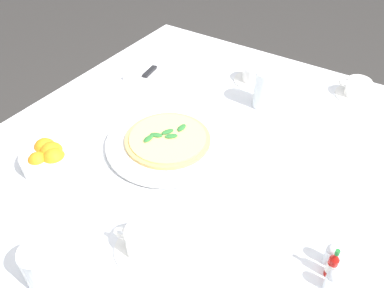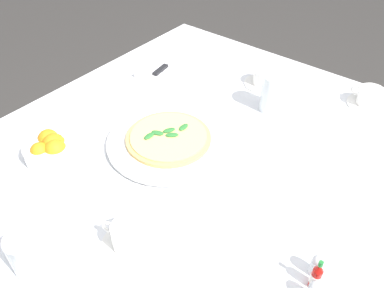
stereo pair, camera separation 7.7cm
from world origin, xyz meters
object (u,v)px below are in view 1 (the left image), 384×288
Objects in this scene: pizza at (168,139)px; pizza_plate at (168,143)px; coffee_cup_center_back at (143,241)px; dinner_knife at (157,65)px; water_glass_right_edge at (44,269)px; hot_sauce_bottle at (332,265)px; citrus_bowl at (50,157)px; coffee_cup_near_left at (254,75)px; water_glass_far_left at (266,91)px; coffee_cup_left_edge at (357,89)px; salt_shaker at (331,255)px; napkin_folded at (156,69)px; pepper_shaker at (332,281)px.

pizza_plate is at bearing -112.37° from pizza.
coffee_cup_center_back reaches higher than dinner_knife.
water_glass_right_edge reaches higher than pizza.
hot_sauce_bottle is at bearing -55.59° from water_glass_right_edge.
pizza_plate is 2.30× the size of citrus_bowl.
coffee_cup_near_left is 0.15m from water_glass_far_left.
pizza_plate is 3.38× the size of water_glass_right_edge.
pizza is 1.80× the size of coffee_cup_left_edge.
dinner_knife is at bearing 92.03° from water_glass_far_left.
hot_sauce_bottle is (-0.15, -0.51, 0.01)m from pizza.
water_glass_right_edge is 0.52× the size of dinner_knife.
coffee_cup_near_left is 2.31× the size of salt_shaker.
coffee_cup_left_edge is 0.70m from hot_sauce_bottle.
coffee_cup_center_back reaches higher than salt_shaker.
coffee_cup_center_back reaches higher than coffee_cup_near_left.
water_glass_right_edge is at bearing 124.41° from hot_sauce_bottle.
coffee_cup_center_back is 0.38m from citrus_bowl.
coffee_cup_left_edge is at bearing 10.76° from salt_shaker.
pizza_plate is at bearing 156.68° from water_glass_far_left.
dinner_knife is 2.36× the size of hot_sauce_bottle.
citrus_bowl is at bearing 147.67° from water_glass_far_left.
dinner_knife is at bearing 109.36° from coffee_cup_left_edge.
salt_shaker is (-0.12, -0.50, 0.00)m from pizza.
coffee_cup_center_back is at bearing -152.87° from pizza.
water_glass_right_edge is 0.84m from napkin_folded.
coffee_cup_near_left is 0.66× the size of dinner_knife.
coffee_cup_near_left is at bearing 8.24° from coffee_cup_center_back.
water_glass_right_edge is 0.45× the size of napkin_folded.
salt_shaker is (-0.12, -0.50, 0.01)m from pizza_plate.
pizza is 0.31m from citrus_bowl.
coffee_cup_near_left reaches higher than napkin_folded.
hot_sauce_bottle is at bearing -168.87° from coffee_cup_left_edge.
coffee_cup_near_left is 2.31× the size of pepper_shaker.
hot_sauce_bottle is at bearing -106.37° from pizza_plate.
hot_sauce_bottle reaches higher than salt_shaker.
water_glass_right_edge reaches higher than citrus_bowl.
citrus_bowl is 0.72m from salt_shaker.
water_glass_right_edge is at bearing -174.82° from pizza_plate.
hot_sauce_bottle is 1.48× the size of pepper_shaker.
water_glass_far_left is 0.63m from pepper_shaker.
hot_sauce_bottle reaches higher than pizza_plate.
coffee_cup_near_left reaches higher than dinner_knife.
coffee_cup_near_left is 0.72m from salt_shaker.
coffee_cup_left_edge is 2.36× the size of salt_shaker.
water_glass_far_left is 2.14× the size of salt_shaker.
pizza is 0.55m from pepper_shaker.
water_glass_right_edge is 0.68× the size of citrus_bowl.
salt_shaker is (0.19, -0.34, -0.00)m from coffee_cup_center_back.
napkin_folded is at bearing 92.41° from water_glass_far_left.
water_glass_right_edge is 0.56m from hot_sauce_bottle.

